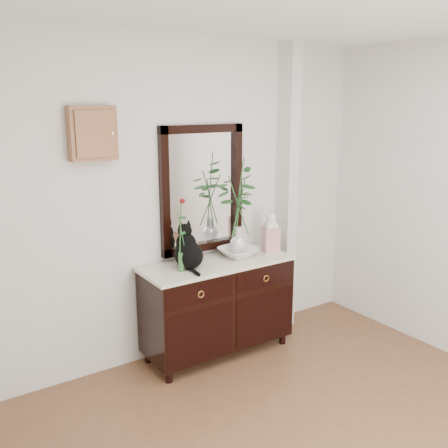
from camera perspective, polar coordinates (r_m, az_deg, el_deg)
wall_back at (r=4.29m, az=-3.71°, el=2.69°), size 3.60×0.04×2.70m
pilaster at (r=4.80m, az=7.16°, el=3.80°), size 0.12×0.20×2.70m
sideboard at (r=4.40m, az=-0.73°, el=-8.97°), size 1.33×0.52×0.82m
wall_mirror at (r=4.32m, az=-2.49°, el=3.98°), size 0.80×0.06×1.10m
key_cabinet at (r=3.83m, az=-14.78°, el=9.98°), size 0.35×0.10×0.40m
cat at (r=4.07m, az=-4.08°, el=-2.54°), size 0.29×0.34×0.37m
lotus_bowl at (r=4.39m, az=1.62°, el=-3.24°), size 0.36×0.36×0.08m
vase_branches at (r=4.28m, az=1.66°, el=2.03°), size 0.49×0.49×0.86m
bud_vase_rose at (r=3.95m, az=-4.98°, el=-1.23°), size 0.08×0.08×0.61m
ginger_jar at (r=4.53m, az=5.38°, el=-0.87°), size 0.17×0.17×0.37m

